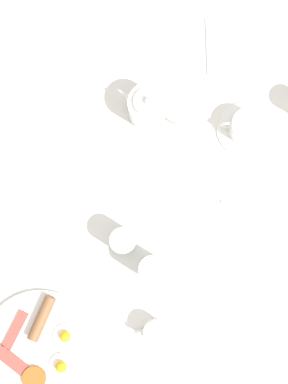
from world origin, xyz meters
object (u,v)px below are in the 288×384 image
(teacup_with_saucer_left, at_px, (247,127))
(fork_by_plate, at_px, (209,47))
(creamer_jug, at_px, (154,331))
(teapot_near, at_px, (148,107))
(napkin_folded, at_px, (21,63))
(wine_glass_spare, at_px, (123,241))
(water_glass_tall, at_px, (152,268))
(knife_by_plate, at_px, (262,206))
(breakfast_plate, at_px, (40,346))

(teacup_with_saucer_left, relative_size, fork_by_plate, 0.92)
(creamer_jug, bearing_deg, teacup_with_saucer_left, -117.39)
(teapot_near, distance_m, teacup_with_saucer_left, 0.26)
(napkin_folded, bearing_deg, teapot_near, 156.17)
(wine_glass_spare, relative_size, napkin_folded, 0.51)
(water_glass_tall, distance_m, creamer_jug, 0.16)
(water_glass_tall, height_order, knife_by_plate, water_glass_tall)
(napkin_folded, bearing_deg, fork_by_plate, -177.26)
(water_glass_tall, distance_m, knife_by_plate, 0.34)
(water_glass_tall, xyz_separation_m, fork_by_plate, (-0.18, -0.59, -0.05))
(creamer_jug, relative_size, napkin_folded, 0.45)
(knife_by_plate, bearing_deg, teacup_with_saucer_left, -80.76)
(napkin_folded, height_order, knife_by_plate, napkin_folded)
(fork_by_plate, relative_size, knife_by_plate, 0.75)
(teacup_with_saucer_left, height_order, wine_glass_spare, wine_glass_spare)
(breakfast_plate, bearing_deg, teacup_with_saucer_left, -135.79)
(breakfast_plate, relative_size, fork_by_plate, 1.75)
(wine_glass_spare, bearing_deg, creamer_jug, 106.47)
(breakfast_plate, height_order, creamer_jug, creamer_jug)
(wine_glass_spare, bearing_deg, water_glass_tall, 133.70)
(wine_glass_spare, bearing_deg, knife_by_plate, -168.00)
(water_glass_tall, xyz_separation_m, napkin_folded, (0.33, -0.56, -0.05))
(fork_by_plate, bearing_deg, water_glass_tall, 72.86)
(breakfast_plate, distance_m, teacup_with_saucer_left, 0.77)
(breakfast_plate, bearing_deg, fork_by_plate, -121.39)
(breakfast_plate, bearing_deg, knife_by_plate, -150.41)
(wine_glass_spare, height_order, fork_by_plate, wine_glass_spare)
(creamer_jug, bearing_deg, napkin_folded, -65.45)
(breakfast_plate, xyz_separation_m, teapot_near, (-0.30, -0.60, 0.04))
(teapot_near, distance_m, creamer_jug, 0.57)
(water_glass_tall, xyz_separation_m, knife_by_plate, (-0.30, -0.15, -0.05))
(wine_glass_spare, height_order, knife_by_plate, wine_glass_spare)
(teapot_near, bearing_deg, knife_by_plate, 167.54)
(breakfast_plate, bearing_deg, wine_glass_spare, -130.90)
(wine_glass_spare, bearing_deg, breakfast_plate, 49.10)
(wine_glass_spare, height_order, napkin_folded, wine_glass_spare)
(creamer_jug, bearing_deg, wine_glass_spare, -73.53)
(teacup_with_saucer_left, bearing_deg, teapot_near, -12.98)
(teacup_with_saucer_left, distance_m, wine_glass_spare, 0.44)
(breakfast_plate, relative_size, teapot_near, 1.69)
(water_glass_tall, distance_m, napkin_folded, 0.65)
(breakfast_plate, xyz_separation_m, napkin_folded, (0.04, -0.75, -0.01))
(water_glass_tall, height_order, wine_glass_spare, water_glass_tall)
(teapot_near, height_order, creamer_jug, teapot_near)
(water_glass_tall, bearing_deg, teacup_with_saucer_left, -126.71)
(water_glass_tall, bearing_deg, wine_glass_spare, -46.30)
(teacup_with_saucer_left, height_order, napkin_folded, teacup_with_saucer_left)
(teacup_with_saucer_left, bearing_deg, napkin_folded, -19.34)
(teapot_near, height_order, knife_by_plate, teapot_near)
(knife_by_plate, bearing_deg, water_glass_tall, 26.59)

